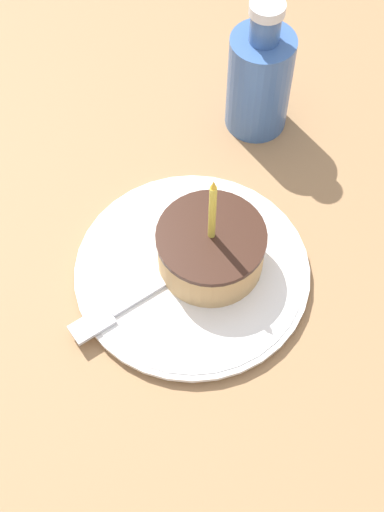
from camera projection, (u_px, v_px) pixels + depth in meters
ground_plane at (195, 293)px, 0.78m from camera, size 2.40×2.40×0.04m
plate at (192, 271)px, 0.77m from camera, size 0.25×0.25×0.01m
cake_slice at (213, 248)px, 0.74m from camera, size 0.11×0.11×0.14m
fork at (143, 296)px, 0.74m from camera, size 0.12×0.17×0.00m
bottle at (262, 79)px, 0.82m from camera, size 0.08×0.08×0.18m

